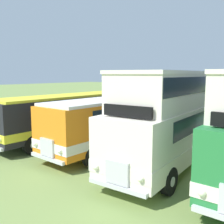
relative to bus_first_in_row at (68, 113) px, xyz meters
name	(u,v)px	position (x,y,z in m)	size (l,w,h in m)	color
ground_plane	(217,170)	(9.71, 0.11, -1.75)	(200.00, 200.00, 0.00)	#7A934C
bus_first_in_row	(68,113)	(0.00, 0.00, 0.00)	(3.04, 10.52, 2.99)	black
bus_second_in_row	(116,119)	(3.88, 0.19, 0.00)	(2.94, 9.91, 2.99)	orange
bus_third_in_row	(178,113)	(7.76, 0.03, 0.72)	(2.94, 10.51, 4.49)	silver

